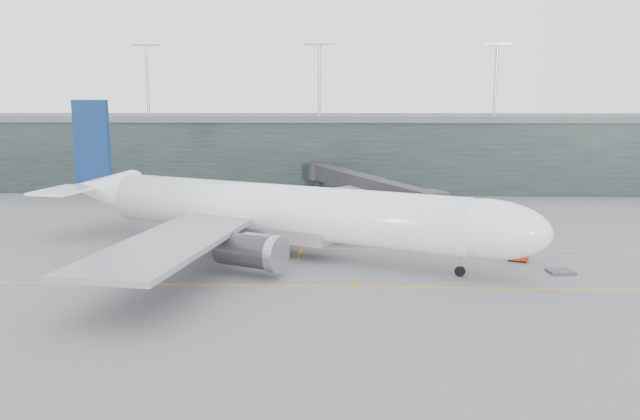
{
  "coord_description": "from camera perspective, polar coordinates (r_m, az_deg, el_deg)",
  "views": [
    {
      "loc": [
        10.55,
        -79.41,
        18.08
      ],
      "look_at": [
        7.34,
        -4.0,
        4.87
      ],
      "focal_mm": 35.0,
      "sensor_mm": 36.0,
      "label": 1
    }
  ],
  "objects": [
    {
      "name": "ground",
      "position": [
        82.12,
        -5.01,
        -2.83
      ],
      "size": [
        320.0,
        320.0,
        0.0
      ],
      "primitive_type": "plane",
      "color": "slate",
      "rests_on": "ground"
    },
    {
      "name": "taxiline_lead_main",
      "position": [
        101.19,
        -0.75,
        -0.36
      ],
      "size": [
        0.25,
        60.0,
        0.02
      ],
      "primitive_type": "cube",
      "color": "orange",
      "rests_on": "ground"
    },
    {
      "name": "uld_b",
      "position": [
        93.35,
        -6.6,
        -0.77
      ],
      "size": [
        2.12,
        1.88,
        1.63
      ],
      "rotation": [
        0.0,
        0.0,
        -0.29
      ],
      "color": "#313135",
      "rests_on": "ground"
    },
    {
      "name": "cone_wing_port",
      "position": [
        91.24,
        2.17,
        -1.26
      ],
      "size": [
        0.5,
        0.5,
        0.79
      ],
      "primitive_type": "cone",
      "color": "#F2520D",
      "rests_on": "ground"
    },
    {
      "name": "cone_wing_stbd",
      "position": [
        62.44,
        3.09,
        -6.6
      ],
      "size": [
        0.42,
        0.42,
        0.67
      ],
      "primitive_type": "cone",
      "color": "orange",
      "rests_on": "ground"
    },
    {
      "name": "main_aircraft",
      "position": [
        74.5,
        -4.11,
        -0.11
      ],
      "size": [
        61.98,
        57.07,
        18.27
      ],
      "rotation": [
        0.0,
        0.0,
        -0.43
      ],
      "color": "white",
      "rests_on": "ground"
    },
    {
      "name": "baggage_dolly",
      "position": [
        71.55,
        21.15,
        -5.26
      ],
      "size": [
        2.88,
        2.42,
        0.26
      ],
      "primitive_type": "cube",
      "rotation": [
        0.0,
        0.0,
        0.12
      ],
      "color": "#3A3A3F",
      "rests_on": "ground"
    },
    {
      "name": "cone_tail",
      "position": [
        73.85,
        -14.1,
        -4.25
      ],
      "size": [
        0.48,
        0.48,
        0.76
      ],
      "primitive_type": "cone",
      "color": "red",
      "rests_on": "ground"
    },
    {
      "name": "gse_cart",
      "position": [
        74.9,
        17.66,
        -3.84
      ],
      "size": [
        2.66,
        2.19,
        1.56
      ],
      "rotation": [
        0.0,
        0.0,
        -0.37
      ],
      "color": "red",
      "rests_on": "ground"
    },
    {
      "name": "uld_c",
      "position": [
        92.8,
        -3.38,
        -0.7
      ],
      "size": [
        2.58,
        2.35,
        1.91
      ],
      "rotation": [
        0.0,
        0.0,
        0.39
      ],
      "color": "#313135",
      "rests_on": "ground"
    },
    {
      "name": "cone_nose",
      "position": [
        79.47,
        18.51,
        -3.45
      ],
      "size": [
        0.51,
        0.51,
        0.8
      ],
      "primitive_type": "cone",
      "color": "#D7460B",
      "rests_on": "ground"
    },
    {
      "name": "jet_bridge",
      "position": [
        103.62,
        4.67,
        2.6
      ],
      "size": [
        20.68,
        43.24,
        6.57
      ],
      "rotation": [
        0.0,
        0.0,
        0.43
      ],
      "color": "#2B2B30",
      "rests_on": "ground"
    },
    {
      "name": "taxiline_b",
      "position": [
        62.99,
        -7.36,
        -6.83
      ],
      "size": [
        160.0,
        0.25,
        0.02
      ],
      "primitive_type": "cube",
      "color": "orange",
      "rests_on": "ground"
    },
    {
      "name": "taxiline_a",
      "position": [
        78.26,
        -5.39,
        -3.47
      ],
      "size": [
        160.0,
        0.25,
        0.02
      ],
      "primitive_type": "cube",
      "color": "orange",
      "rests_on": "ground"
    },
    {
      "name": "uld_a",
      "position": [
        93.23,
        -8.19,
        -0.68
      ],
      "size": [
        2.62,
        2.27,
        2.07
      ],
      "rotation": [
        0.0,
        0.0,
        0.22
      ],
      "color": "#313135",
      "rests_on": "ground"
    },
    {
      "name": "terminal",
      "position": [
        138.21,
        -1.96,
        5.58
      ],
      "size": [
        240.0,
        36.0,
        29.0
      ],
      "color": "black",
      "rests_on": "ground"
    }
  ]
}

